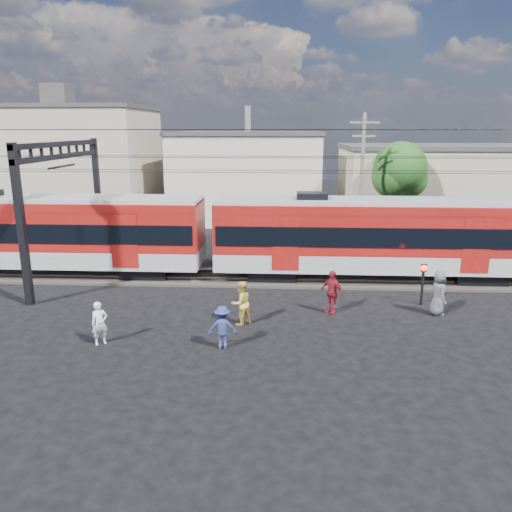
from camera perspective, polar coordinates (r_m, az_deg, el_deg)
The scene contains 17 objects.
ground at distance 18.42m, azimuth -0.65°, elevation -9.84°, with size 120.00×120.00×0.00m, color black.
track_bed at distance 25.90m, azimuth 0.53°, elevation -2.44°, with size 70.00×3.40×0.12m, color #2D2823.
rail_near at distance 25.15m, azimuth 0.45°, elevation -2.67°, with size 70.00×0.12×0.12m, color #59544C.
rail_far at distance 26.58m, azimuth 0.61°, elevation -1.72°, with size 70.00×0.12×0.12m, color #59544C.
commuter_train at distance 25.74m, azimuth 13.89°, elevation 2.41°, with size 50.30×3.08×4.17m.
catenary at distance 26.74m, azimuth -18.51°, elevation 8.46°, with size 70.00×9.30×7.52m.
building_west at distance 44.71m, azimuth -21.07°, elevation 9.73°, with size 14.28×10.20×9.30m.
building_midwest at distance 44.05m, azimuth -0.92°, elevation 9.31°, with size 12.24×12.24×7.30m.
building_mideast at distance 42.97m, azimuth 20.78°, elevation 7.59°, with size 16.32×10.20×6.30m.
utility_pole_mid at distance 32.27m, azimuth 11.98°, elevation 8.71°, with size 1.80×0.24×8.50m.
tree_near at distance 35.89m, azimuth 16.35°, elevation 9.20°, with size 3.82×3.64×6.72m.
pedestrian_a at distance 18.86m, azimuth -17.44°, elevation -7.33°, with size 0.58×0.38×1.58m, color white.
pedestrian_b at distance 19.71m, azimuth -1.73°, elevation -5.39°, with size 0.87×0.68×1.78m, color gold.
pedestrian_c at distance 17.71m, azimuth -3.86°, elevation -8.13°, with size 1.02×0.59×1.58m, color navy.
pedestrian_d at distance 21.09m, azimuth 8.64°, elevation -4.10°, with size 1.09×0.46×1.87m, color maroon.
pedestrian_e at distance 22.03m, azimuth 20.13°, elevation -3.99°, with size 0.93×0.60×1.89m, color #504F54.
crossing_signal at distance 22.92m, azimuth 18.55°, elevation -2.27°, with size 0.27×0.27×1.85m.
Camera 1 is at (1.14, -16.76, 7.57)m, focal length 35.00 mm.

